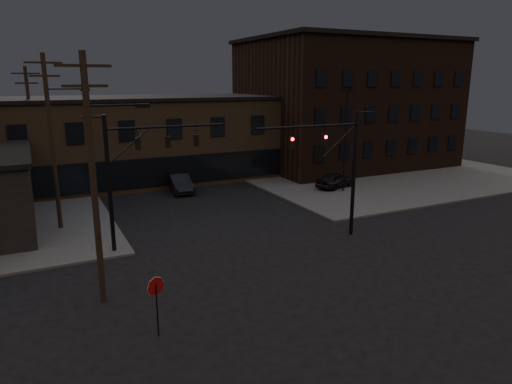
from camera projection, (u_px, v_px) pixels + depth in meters
ground at (303, 278)px, 23.24m from camera, size 140.00×140.00×0.00m
sidewalk_ne at (364, 169)px, 51.87m from camera, size 30.00×30.00×0.15m
building_row at (158, 139)px, 46.64m from camera, size 40.00×12.00×8.00m
building_right at (345, 105)px, 53.70m from camera, size 22.00×16.00×14.00m
traffic_signal_near at (340, 161)px, 28.30m from camera, size 7.12×0.24×8.00m
traffic_signal_far at (131, 167)px, 26.10m from camera, size 7.12×0.24×8.00m
stop_sign at (156, 293)px, 17.62m from camera, size 0.72×0.33×2.48m
utility_pole_near at (94, 175)px, 19.50m from camera, size 3.70×0.28×11.00m
utility_pole_mid at (53, 139)px, 29.45m from camera, size 3.70×0.28×11.50m
utility_pole_far at (32, 128)px, 39.51m from camera, size 2.20×0.28×11.00m
lot_light_a at (346, 131)px, 39.72m from camera, size 1.50×0.28×9.14m
lot_light_b at (363, 124)px, 46.67m from camera, size 1.50×0.28×9.14m
parked_car_lot_a at (335, 180)px, 42.14m from camera, size 4.59×2.90×1.45m
parked_car_lot_b at (362, 160)px, 52.58m from camera, size 5.21×3.46×1.40m
car_crossing at (180, 183)px, 41.22m from camera, size 2.06×5.00×1.61m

